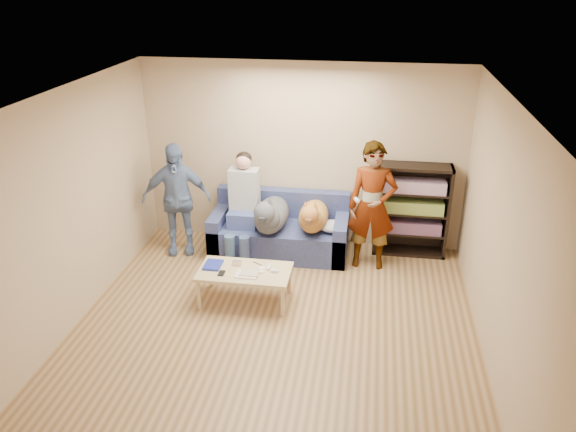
% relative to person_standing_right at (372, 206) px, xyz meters
% --- Properties ---
extents(ground, '(5.00, 5.00, 0.00)m').
position_rel_person_standing_right_xyz_m(ground, '(-1.01, -1.86, -0.86)').
color(ground, brown).
rests_on(ground, ground).
extents(ceiling, '(5.00, 5.00, 0.00)m').
position_rel_person_standing_right_xyz_m(ceiling, '(-1.01, -1.86, 1.74)').
color(ceiling, white).
rests_on(ceiling, ground).
extents(wall_back, '(4.50, 0.00, 4.50)m').
position_rel_person_standing_right_xyz_m(wall_back, '(-1.01, 0.64, 0.44)').
color(wall_back, tan).
rests_on(wall_back, ground).
extents(wall_front, '(4.50, 0.00, 4.50)m').
position_rel_person_standing_right_xyz_m(wall_front, '(-1.01, -4.36, 0.44)').
color(wall_front, tan).
rests_on(wall_front, ground).
extents(wall_left, '(0.00, 5.00, 5.00)m').
position_rel_person_standing_right_xyz_m(wall_left, '(-3.26, -1.86, 0.44)').
color(wall_left, tan).
rests_on(wall_left, ground).
extents(wall_right, '(0.00, 5.00, 5.00)m').
position_rel_person_standing_right_xyz_m(wall_right, '(1.24, -1.86, 0.44)').
color(wall_right, tan).
rests_on(wall_right, ground).
extents(blanket, '(0.39, 0.33, 0.14)m').
position_rel_person_standing_right_xyz_m(blanket, '(-0.51, 0.09, -0.37)').
color(blanket, '#A5A5AA').
rests_on(blanket, sofa).
extents(person_standing_right, '(0.63, 0.41, 1.73)m').
position_rel_person_standing_right_xyz_m(person_standing_right, '(0.00, 0.00, 0.00)').
color(person_standing_right, gray).
rests_on(person_standing_right, ground).
extents(person_standing_left, '(1.00, 0.61, 1.60)m').
position_rel_person_standing_right_xyz_m(person_standing_left, '(-2.66, -0.00, -0.06)').
color(person_standing_left, '#6D80AE').
rests_on(person_standing_left, ground).
extents(held_controller, '(0.08, 0.12, 0.03)m').
position_rel_person_standing_right_xyz_m(held_controller, '(-0.20, -0.20, 0.16)').
color(held_controller, silver).
rests_on(held_controller, person_standing_right).
extents(notebook_blue, '(0.20, 0.26, 0.03)m').
position_rel_person_standing_right_xyz_m(notebook_blue, '(-1.86, -1.09, -0.43)').
color(notebook_blue, navy).
rests_on(notebook_blue, coffee_table).
extents(papers, '(0.26, 0.20, 0.02)m').
position_rel_person_standing_right_xyz_m(papers, '(-1.41, -1.24, -0.44)').
color(papers, silver).
rests_on(papers, coffee_table).
extents(magazine, '(0.22, 0.17, 0.01)m').
position_rel_person_standing_right_xyz_m(magazine, '(-1.38, -1.22, -0.42)').
color(magazine, '#B7AA92').
rests_on(magazine, coffee_table).
extents(camera_silver, '(0.11, 0.06, 0.05)m').
position_rel_person_standing_right_xyz_m(camera_silver, '(-1.58, -1.02, -0.42)').
color(camera_silver, silver).
rests_on(camera_silver, coffee_table).
extents(controller_a, '(0.04, 0.13, 0.03)m').
position_rel_person_standing_right_xyz_m(controller_a, '(-1.18, -1.04, -0.43)').
color(controller_a, white).
rests_on(controller_a, coffee_table).
extents(controller_b, '(0.09, 0.06, 0.03)m').
position_rel_person_standing_right_xyz_m(controller_b, '(-1.10, -1.12, -0.43)').
color(controller_b, silver).
rests_on(controller_b, coffee_table).
extents(headphone_cup_a, '(0.07, 0.07, 0.02)m').
position_rel_person_standing_right_xyz_m(headphone_cup_a, '(-1.26, -1.16, -0.43)').
color(headphone_cup_a, white).
rests_on(headphone_cup_a, coffee_table).
extents(headphone_cup_b, '(0.07, 0.07, 0.02)m').
position_rel_person_standing_right_xyz_m(headphone_cup_b, '(-1.26, -1.08, -0.43)').
color(headphone_cup_b, white).
rests_on(headphone_cup_b, coffee_table).
extents(pen_orange, '(0.13, 0.06, 0.01)m').
position_rel_person_standing_right_xyz_m(pen_orange, '(-1.48, -1.30, -0.44)').
color(pen_orange, '#C5711B').
rests_on(pen_orange, coffee_table).
extents(pen_black, '(0.13, 0.08, 0.01)m').
position_rel_person_standing_right_xyz_m(pen_black, '(-1.34, -0.96, -0.44)').
color(pen_black, black).
rests_on(pen_black, coffee_table).
extents(wallet, '(0.07, 0.12, 0.02)m').
position_rel_person_standing_right_xyz_m(wallet, '(-1.71, -1.26, -0.44)').
color(wallet, black).
rests_on(wallet, coffee_table).
extents(sofa, '(1.90, 0.85, 0.82)m').
position_rel_person_standing_right_xyz_m(sofa, '(-1.26, 0.23, -0.58)').
color(sofa, '#515B93').
rests_on(sofa, ground).
extents(person_seated, '(0.40, 0.73, 1.47)m').
position_rel_person_standing_right_xyz_m(person_seated, '(-1.75, 0.11, -0.09)').
color(person_seated, '#445097').
rests_on(person_seated, sofa).
extents(dog_gray, '(0.45, 1.27, 0.66)m').
position_rel_person_standing_right_xyz_m(dog_gray, '(-1.35, -0.03, -0.20)').
color(dog_gray, '#4D4F57').
rests_on(dog_gray, sofa).
extents(dog_tan, '(0.40, 1.16, 0.58)m').
position_rel_person_standing_right_xyz_m(dog_tan, '(-0.78, 0.07, -0.23)').
color(dog_tan, '#C2853B').
rests_on(dog_tan, sofa).
extents(coffee_table, '(1.10, 0.60, 0.42)m').
position_rel_person_standing_right_xyz_m(coffee_table, '(-1.46, -1.14, -0.49)').
color(coffee_table, '#D6C083').
rests_on(coffee_table, ground).
extents(bookshelf, '(1.00, 0.34, 1.30)m').
position_rel_person_standing_right_xyz_m(bookshelf, '(0.54, 0.47, -0.18)').
color(bookshelf, black).
rests_on(bookshelf, ground).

